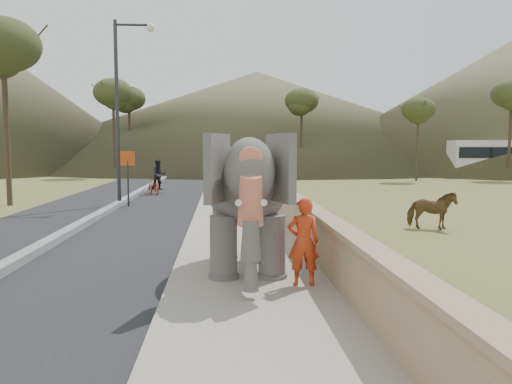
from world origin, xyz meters
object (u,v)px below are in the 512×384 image
(cow, at_px, (431,210))
(elephant_and_man, at_px, (247,204))
(lamppost, at_px, (124,94))
(motorcyclist, at_px, (156,181))

(cow, height_order, elephant_and_man, elephant_and_man)
(lamppost, relative_size, cow, 5.53)
(cow, relative_size, elephant_and_man, 0.39)
(cow, xyz_separation_m, motorcyclist, (-10.12, 12.04, 0.14))
(lamppost, height_order, elephant_and_man, lamppost)
(elephant_and_man, bearing_deg, cow, 40.09)
(elephant_and_man, relative_size, motorcyclist, 1.93)
(elephant_and_man, bearing_deg, motorcyclist, 103.27)
(elephant_and_man, bearing_deg, lamppost, 111.13)
(lamppost, relative_size, elephant_and_man, 2.17)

